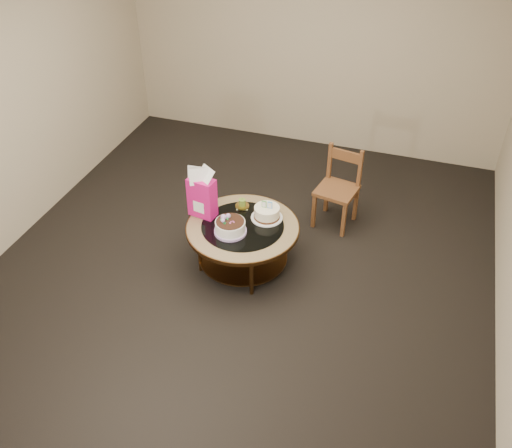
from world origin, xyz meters
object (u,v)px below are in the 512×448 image
(decorated_cake, at_px, (230,227))
(dining_chair, at_px, (338,188))
(gift_bag, at_px, (202,193))
(coffee_table, at_px, (243,233))
(cream_cake, at_px, (267,213))

(decorated_cake, xyz_separation_m, dining_chair, (0.74, 1.07, -0.10))
(gift_bag, xyz_separation_m, dining_chair, (1.07, 0.89, -0.29))
(coffee_table, xyz_separation_m, decorated_cake, (-0.07, -0.13, 0.13))
(decorated_cake, relative_size, cream_cake, 1.00)
(gift_bag, distance_m, dining_chair, 1.42)
(gift_bag, bearing_deg, dining_chair, 49.52)
(decorated_cake, xyz_separation_m, cream_cake, (0.24, 0.30, 0.00))
(coffee_table, relative_size, dining_chair, 1.26)
(coffee_table, distance_m, decorated_cake, 0.20)
(coffee_table, bearing_deg, gift_bag, 173.65)
(coffee_table, distance_m, gift_bag, 0.51)
(decorated_cake, relative_size, gift_bag, 0.59)
(dining_chair, bearing_deg, gift_bag, -129.33)
(cream_cake, height_order, dining_chair, dining_chair)
(decorated_cake, distance_m, dining_chair, 1.30)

